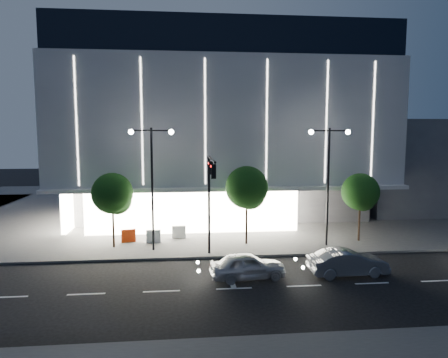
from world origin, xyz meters
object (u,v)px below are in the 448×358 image
car_lead (248,266)px  barrier_d (154,236)px  traffic_mast (210,188)px  barrier_a (129,236)px  street_lamp_west (152,171)px  barrier_b (179,232)px  car_second (348,263)px  tree_right (361,194)px  tree_mid (247,190)px  street_lamp_east (329,169)px  tree_left (113,196)px

car_lead → barrier_d: size_ratio=4.10×
traffic_mast → barrier_a: bearing=140.7°
street_lamp_west → barrier_b: size_ratio=8.18×
car_second → barrier_b: size_ratio=4.34×
car_second → barrier_a: 16.52m
barrier_b → tree_right: bearing=-9.5°
tree_right → barrier_b: bearing=171.4°
traffic_mast → tree_mid: size_ratio=1.15×
traffic_mast → barrier_b: size_ratio=6.43×
barrier_d → car_second: bearing=-32.2°
street_lamp_east → car_lead: 10.59m
traffic_mast → tree_right: 12.63m
tree_mid → tree_right: tree_mid is taller
traffic_mast → tree_mid: traffic_mast is taller
street_lamp_west → car_second: size_ratio=1.88×
barrier_d → street_lamp_east: bearing=-7.5°
tree_left → barrier_a: 3.73m
car_lead → barrier_a: car_lead is taller
street_lamp_east → tree_mid: bearing=170.3°
tree_right → car_lead: (-10.03, -7.04, -3.12)m
tree_right → barrier_a: size_ratio=5.01×
tree_right → barrier_a: bearing=175.8°
barrier_b → barrier_d: 2.30m
street_lamp_east → tree_right: (3.03, 1.02, -2.07)m
car_second → tree_left: bearing=62.2°
car_lead → tree_left: bearing=45.4°
barrier_a → barrier_b: size_ratio=1.00×
tree_left → barrier_d: size_ratio=5.20×
street_lamp_west → barrier_b: bearing=60.6°
tree_left → barrier_b: 6.24m
tree_left → tree_mid: tree_mid is taller
tree_mid → barrier_d: tree_mid is taller
traffic_mast → tree_left: size_ratio=1.24×
tree_left → barrier_a: bearing=56.6°
traffic_mast → barrier_b: traffic_mast is taller
car_lead → barrier_b: 10.12m
car_lead → barrier_d: 10.07m
traffic_mast → tree_left: bearing=152.2°
traffic_mast → car_second: (8.12, -3.39, -4.24)m
barrier_b → car_lead: bearing=-66.3°
tree_mid → car_second: tree_mid is taller
street_lamp_east → tree_left: street_lamp_east is taller
tree_right → car_second: (-3.90, -7.08, -3.10)m
tree_mid → car_lead: size_ratio=1.36×
street_lamp_east → tree_left: bearing=176.3°
street_lamp_east → tree_left: 16.12m
barrier_d → street_lamp_west: bearing=-84.8°
tree_right → car_lead: 12.64m
street_lamp_west → barrier_b: 6.44m
tree_right → street_lamp_west: bearing=-176.4°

